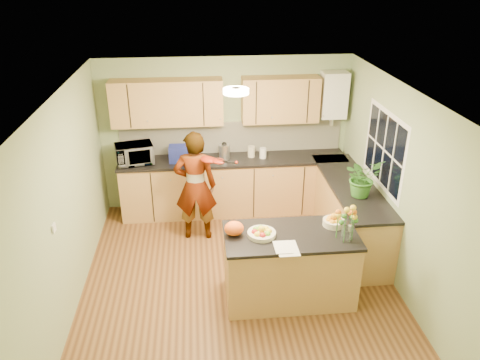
{
  "coord_description": "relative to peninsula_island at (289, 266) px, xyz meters",
  "views": [
    {
      "loc": [
        -0.46,
        -4.94,
        3.82
      ],
      "look_at": [
        0.07,
        0.5,
        1.24
      ],
      "focal_mm": 35.0,
      "sensor_mm": 36.0,
      "label": 1
    }
  ],
  "objects": [
    {
      "name": "floor",
      "position": [
        -0.59,
        0.33,
        -0.45
      ],
      "size": [
        4.5,
        4.5,
        0.0
      ],
      "primitive_type": "plane",
      "color": "#533017",
      "rests_on": "ground"
    },
    {
      "name": "ceiling",
      "position": [
        -0.59,
        0.33,
        2.05
      ],
      "size": [
        4.0,
        4.5,
        0.02
      ],
      "primitive_type": "cube",
      "color": "white",
      "rests_on": "wall_back"
    },
    {
      "name": "wall_back",
      "position": [
        -0.59,
        2.58,
        0.8
      ],
      "size": [
        4.0,
        0.02,
        2.5
      ],
      "primitive_type": "cube",
      "color": "#94A777",
      "rests_on": "floor"
    },
    {
      "name": "wall_front",
      "position": [
        -0.59,
        -1.92,
        0.8
      ],
      "size": [
        4.0,
        0.02,
        2.5
      ],
      "primitive_type": "cube",
      "color": "#94A777",
      "rests_on": "floor"
    },
    {
      "name": "wall_left",
      "position": [
        -2.59,
        0.33,
        0.8
      ],
      "size": [
        0.02,
        4.5,
        2.5
      ],
      "primitive_type": "cube",
      "color": "#94A777",
      "rests_on": "floor"
    },
    {
      "name": "wall_right",
      "position": [
        1.41,
        0.33,
        0.8
      ],
      "size": [
        0.02,
        4.5,
        2.5
      ],
      "primitive_type": "cube",
      "color": "#94A777",
      "rests_on": "floor"
    },
    {
      "name": "back_counter",
      "position": [
        -0.49,
        2.28,
        0.02
      ],
      "size": [
        3.64,
        0.62,
        0.94
      ],
      "color": "#AA8544",
      "rests_on": "floor"
    },
    {
      "name": "right_counter",
      "position": [
        1.11,
        1.18,
        0.02
      ],
      "size": [
        0.62,
        2.24,
        0.94
      ],
      "color": "#AA8544",
      "rests_on": "floor"
    },
    {
      "name": "splashback",
      "position": [
        -0.49,
        2.57,
        0.75
      ],
      "size": [
        3.6,
        0.02,
        0.52
      ],
      "primitive_type": "cube",
      "color": "white",
      "rests_on": "back_counter"
    },
    {
      "name": "upper_cabinets",
      "position": [
        -0.76,
        2.41,
        1.4
      ],
      "size": [
        3.2,
        0.34,
        0.7
      ],
      "color": "#AA8544",
      "rests_on": "wall_back"
    },
    {
      "name": "boiler",
      "position": [
        1.11,
        2.42,
        1.44
      ],
      "size": [
        0.4,
        0.3,
        0.86
      ],
      "color": "white",
      "rests_on": "wall_back"
    },
    {
      "name": "window_right",
      "position": [
        1.4,
        0.93,
        1.1
      ],
      "size": [
        0.01,
        1.3,
        1.05
      ],
      "color": "white",
      "rests_on": "wall_right"
    },
    {
      "name": "light_switch",
      "position": [
        -2.57,
        -0.27,
        0.85
      ],
      "size": [
        0.02,
        0.09,
        0.09
      ],
      "primitive_type": "cube",
      "color": "white",
      "rests_on": "wall_left"
    },
    {
      "name": "ceiling_lamp",
      "position": [
        -0.59,
        0.63,
        2.01
      ],
      "size": [
        0.3,
        0.3,
        0.07
      ],
      "color": "#FFEABF",
      "rests_on": "ceiling"
    },
    {
      "name": "peninsula_island",
      "position": [
        0.0,
        0.0,
        0.0
      ],
      "size": [
        1.58,
        0.81,
        0.9
      ],
      "color": "#AA8544",
      "rests_on": "floor"
    },
    {
      "name": "fruit_dish",
      "position": [
        -0.35,
        0.0,
        0.5
      ],
      "size": [
        0.33,
        0.33,
        0.12
      ],
      "color": "beige",
      "rests_on": "peninsula_island"
    },
    {
      "name": "orange_bowl",
      "position": [
        0.55,
        0.15,
        0.52
      ],
      "size": [
        0.26,
        0.26,
        0.15
      ],
      "color": "beige",
      "rests_on": "peninsula_island"
    },
    {
      "name": "flower_vase",
      "position": [
        0.6,
        -0.18,
        0.79
      ],
      "size": [
        0.28,
        0.28,
        0.51
      ],
      "rotation": [
        0.0,
        0.0,
        -0.37
      ],
      "color": "silver",
      "rests_on": "peninsula_island"
    },
    {
      "name": "orange_bag",
      "position": [
        -0.67,
        0.05,
        0.54
      ],
      "size": [
        0.27,
        0.25,
        0.17
      ],
      "primitive_type": "ellipsoid",
      "rotation": [
        0.0,
        0.0,
        -0.26
      ],
      "color": "#FF5E15",
      "rests_on": "peninsula_island"
    },
    {
      "name": "papers",
      "position": [
        -0.1,
        -0.3,
        0.46
      ],
      "size": [
        0.24,
        0.32,
        0.01
      ],
      "primitive_type": "cube",
      "color": "white",
      "rests_on": "peninsula_island"
    },
    {
      "name": "violinist",
      "position": [
        -1.11,
        1.53,
        0.39
      ],
      "size": [
        0.64,
        0.44,
        1.68
      ],
      "primitive_type": "imported",
      "rotation": [
        0.0,
        0.0,
        3.08
      ],
      "color": "tan",
      "rests_on": "floor"
    },
    {
      "name": "violin",
      "position": [
        -0.91,
        1.31,
        0.89
      ],
      "size": [
        0.64,
        0.55,
        0.16
      ],
      "primitive_type": null,
      "rotation": [
        0.17,
        0.0,
        -0.61
      ],
      "color": "#4E0804",
      "rests_on": "violinist"
    },
    {
      "name": "microwave",
      "position": [
        -2.03,
        2.25,
        0.64
      ],
      "size": [
        0.63,
        0.5,
        0.31
      ],
      "primitive_type": "imported",
      "rotation": [
        0.0,
        0.0,
        0.23
      ],
      "color": "white",
      "rests_on": "back_counter"
    },
    {
      "name": "blue_box",
      "position": [
        -1.34,
        2.26,
        0.61
      ],
      "size": [
        0.32,
        0.24,
        0.25
      ],
      "primitive_type": "cube",
      "rotation": [
        0.0,
        0.0,
        -0.02
      ],
      "color": "#212C99",
      "rests_on": "back_counter"
    },
    {
      "name": "kettle",
      "position": [
        -0.63,
        2.3,
        0.62
      ],
      "size": [
        0.17,
        0.17,
        0.32
      ],
      "rotation": [
        0.0,
        0.0,
        -0.14
      ],
      "color": "silver",
      "rests_on": "back_counter"
    },
    {
      "name": "jar_cream",
      "position": [
        -0.19,
        2.33,
        0.58
      ],
      "size": [
        0.14,
        0.14,
        0.18
      ],
      "primitive_type": "cylinder",
      "rotation": [
        0.0,
        0.0,
        -0.26
      ],
      "color": "beige",
      "rests_on": "back_counter"
    },
    {
      "name": "jar_white",
      "position": [
        -0.01,
        2.26,
        0.57
      ],
      "size": [
        0.13,
        0.13,
        0.17
      ],
      "primitive_type": "cylinder",
      "rotation": [
        0.0,
        0.0,
        -0.16
      ],
      "color": "white",
      "rests_on": "back_counter"
    },
    {
      "name": "potted_plant",
      "position": [
        1.11,
        0.83,
        0.75
      ],
      "size": [
        0.59,
        0.55,
        0.53
      ],
      "primitive_type": "imported",
      "rotation": [
        0.0,
        0.0,
        0.35
      ],
      "color": "#347326",
      "rests_on": "right_counter"
    }
  ]
}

